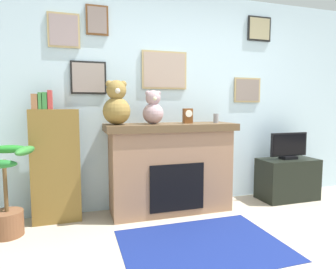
# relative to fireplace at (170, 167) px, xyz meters

# --- Properties ---
(back_wall) EXTENTS (5.20, 0.15, 2.60)m
(back_wall) POSITION_rel_fireplace_xyz_m (0.35, 0.30, 0.78)
(back_wall) COLOR silver
(back_wall) RESTS_ON ground_plane
(fireplace) EXTENTS (1.50, 0.54, 1.03)m
(fireplace) POSITION_rel_fireplace_xyz_m (0.00, 0.00, 0.00)
(fireplace) COLOR #936B51
(fireplace) RESTS_ON ground_plane
(bookshelf) EXTENTS (0.49, 0.16, 1.39)m
(bookshelf) POSITION_rel_fireplace_xyz_m (-1.26, 0.04, 0.11)
(bookshelf) COLOR brown
(bookshelf) RESTS_ON ground_plane
(potted_plant) EXTENTS (0.57, 0.47, 0.86)m
(potted_plant) POSITION_rel_fireplace_xyz_m (-1.69, -0.18, -0.16)
(potted_plant) COLOR brown
(potted_plant) RESTS_ON ground_plane
(tv_stand) EXTENTS (0.76, 0.40, 0.54)m
(tv_stand) POSITION_rel_fireplace_xyz_m (1.61, -0.06, -0.25)
(tv_stand) COLOR black
(tv_stand) RESTS_ON ground_plane
(television) EXTENTS (0.54, 0.14, 0.35)m
(television) POSITION_rel_fireplace_xyz_m (1.61, -0.06, 0.18)
(television) COLOR black
(television) RESTS_ON tv_stand
(area_rug) EXTENTS (1.43, 1.06, 0.01)m
(area_rug) POSITION_rel_fireplace_xyz_m (0.00, -0.92, -0.52)
(area_rug) COLOR navy
(area_rug) RESTS_ON ground_plane
(candle_jar) EXTENTS (0.06, 0.06, 0.11)m
(candle_jar) POSITION_rel_fireplace_xyz_m (0.57, -0.02, 0.56)
(candle_jar) COLOR gray
(candle_jar) RESTS_ON fireplace
(mantel_clock) EXTENTS (0.10, 0.08, 0.17)m
(mantel_clock) POSITION_rel_fireplace_xyz_m (0.21, -0.02, 0.60)
(mantel_clock) COLOR brown
(mantel_clock) RESTS_ON fireplace
(teddy_bear_brown) EXTENTS (0.30, 0.30, 0.48)m
(teddy_bear_brown) POSITION_rel_fireplace_xyz_m (-0.62, -0.02, 0.73)
(teddy_bear_brown) COLOR olive
(teddy_bear_brown) RESTS_ON fireplace
(teddy_bear_grey) EXTENTS (0.23, 0.23, 0.38)m
(teddy_bear_grey) POSITION_rel_fireplace_xyz_m (-0.21, -0.02, 0.68)
(teddy_bear_grey) COLOR #A88A92
(teddy_bear_grey) RESTS_ON fireplace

